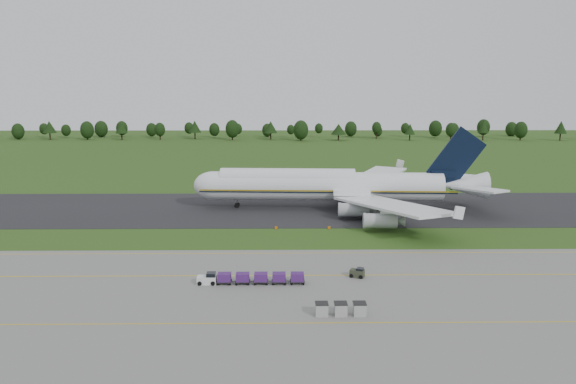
{
  "coord_description": "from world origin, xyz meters",
  "views": [
    {
      "loc": [
        -2.78,
        -104.62,
        28.07
      ],
      "look_at": [
        -1.49,
        2.0,
        8.77
      ],
      "focal_mm": 35.0,
      "sensor_mm": 36.0,
      "label": 1
    }
  ],
  "objects_px": {
    "aircraft": "(332,185)",
    "edge_markers": "(303,228)",
    "uld_row": "(341,309)",
    "baggage_train": "(250,278)",
    "utility_cart": "(357,273)"
  },
  "relations": [
    {
      "from": "baggage_train",
      "to": "edge_markers",
      "type": "bearing_deg",
      "value": 74.67
    },
    {
      "from": "aircraft",
      "to": "utility_cart",
      "type": "relative_size",
      "value": 29.1
    },
    {
      "from": "baggage_train",
      "to": "edge_markers",
      "type": "xyz_separation_m",
      "value": [
        9.1,
        33.19,
        -0.65
      ]
    },
    {
      "from": "uld_row",
      "to": "edge_markers",
      "type": "xyz_separation_m",
      "value": [
        -3.09,
        45.1,
        -0.61
      ]
    },
    {
      "from": "uld_row",
      "to": "baggage_train",
      "type": "bearing_deg",
      "value": 135.65
    },
    {
      "from": "aircraft",
      "to": "uld_row",
      "type": "relative_size",
      "value": 10.98
    },
    {
      "from": "uld_row",
      "to": "edge_markers",
      "type": "distance_m",
      "value": 45.21
    },
    {
      "from": "baggage_train",
      "to": "edge_markers",
      "type": "distance_m",
      "value": 34.42
    },
    {
      "from": "aircraft",
      "to": "edge_markers",
      "type": "xyz_separation_m",
      "value": [
        -7.87,
        -20.32,
        -5.42
      ]
    },
    {
      "from": "utility_cart",
      "to": "uld_row",
      "type": "xyz_separation_m",
      "value": [
        -4.07,
        -14.72,
        0.25
      ]
    },
    {
      "from": "aircraft",
      "to": "edge_markers",
      "type": "bearing_deg",
      "value": -111.16
    },
    {
      "from": "utility_cart",
      "to": "uld_row",
      "type": "height_order",
      "value": "uld_row"
    },
    {
      "from": "utility_cart",
      "to": "edge_markers",
      "type": "relative_size",
      "value": 0.21
    },
    {
      "from": "aircraft",
      "to": "uld_row",
      "type": "height_order",
      "value": "aircraft"
    },
    {
      "from": "aircraft",
      "to": "uld_row",
      "type": "distance_m",
      "value": 65.77
    }
  ]
}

